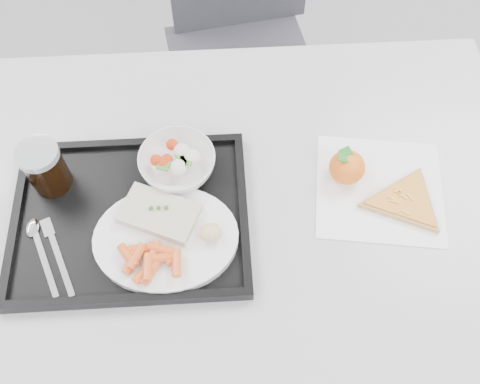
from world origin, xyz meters
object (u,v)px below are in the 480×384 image
at_px(table, 233,211).
at_px(chair, 242,29).
at_px(tray, 131,218).
at_px(dinner_plate, 166,238).
at_px(cola_glass, 45,167).
at_px(tangerine, 347,167).
at_px(pizza_slice, 405,201).
at_px(salad_bowl, 178,163).

relative_size(table, chair, 1.29).
bearing_deg(table, tray, -167.85).
distance_m(chair, tray, 0.81).
xyz_separation_m(dinner_plate, cola_glass, (-0.23, 0.14, 0.05)).
height_order(tray, tangerine, tangerine).
xyz_separation_m(table, tray, (-0.20, -0.04, 0.08)).
relative_size(dinner_plate, tangerine, 3.73).
bearing_deg(pizza_slice, table, 173.46).
xyz_separation_m(table, dinner_plate, (-0.13, -0.10, 0.09)).
height_order(cola_glass, pizza_slice, cola_glass).
relative_size(chair, dinner_plate, 3.44).
relative_size(chair, tray, 2.07).
height_order(tray, pizza_slice, tray).
distance_m(chair, dinner_plate, 0.84).
relative_size(cola_glass, tangerine, 1.49).
bearing_deg(salad_bowl, dinner_plate, -98.24).
bearing_deg(tangerine, cola_glass, 178.85).
bearing_deg(salad_bowl, tangerine, -4.52).
bearing_deg(pizza_slice, tangerine, 147.23).
bearing_deg(salad_bowl, chair, 75.33).
xyz_separation_m(table, salad_bowl, (-0.11, 0.06, 0.11)).
bearing_deg(pizza_slice, salad_bowl, 167.75).
distance_m(table, dinner_plate, 0.19).
distance_m(cola_glass, pizza_slice, 0.70).
bearing_deg(cola_glass, salad_bowl, 3.40).
height_order(table, tray, tray).
relative_size(salad_bowl, tangerine, 2.10).
bearing_deg(pizza_slice, tray, -179.55).
distance_m(tray, cola_glass, 0.19).
bearing_deg(tangerine, salad_bowl, 175.48).
xyz_separation_m(dinner_plate, salad_bowl, (0.02, 0.16, 0.01)).
height_order(table, salad_bowl, salad_bowl).
relative_size(chair, cola_glass, 8.61).
relative_size(table, salad_bowl, 7.89).
height_order(table, chair, chair).
distance_m(dinner_plate, pizza_slice, 0.47).
relative_size(dinner_plate, cola_glass, 2.50).
bearing_deg(dinner_plate, cola_glass, 148.06).
xyz_separation_m(chair, salad_bowl, (-0.17, -0.63, 0.25)).
bearing_deg(chair, cola_glass, -122.64).
height_order(chair, dinner_plate, chair).
height_order(cola_glass, tangerine, cola_glass).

